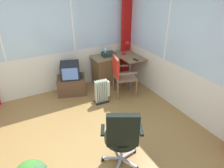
% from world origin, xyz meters
% --- Properties ---
extents(ground, '(5.50, 5.31, 0.06)m').
position_xyz_m(ground, '(0.00, 0.00, -0.03)').
color(ground, olive).
extents(north_window_panel, '(4.50, 0.07, 2.72)m').
position_xyz_m(north_window_panel, '(0.00, 2.19, 1.35)').
color(north_window_panel, silver).
rests_on(north_window_panel, ground).
extents(east_window_panel, '(0.07, 4.31, 2.72)m').
position_xyz_m(east_window_panel, '(2.28, -0.00, 1.35)').
color(east_window_panel, silver).
rests_on(east_window_panel, ground).
extents(curtain_corner, '(0.35, 0.12, 2.62)m').
position_xyz_m(curtain_corner, '(2.15, 2.06, 1.31)').
color(curtain_corner, '#B31412').
rests_on(curtain_corner, ground).
extents(desk, '(1.13, 0.90, 0.74)m').
position_xyz_m(desk, '(1.38, 1.86, 0.40)').
color(desk, '#7A6546').
rests_on(desk, ground).
extents(desk_lamp, '(0.23, 0.20, 0.36)m').
position_xyz_m(desk_lamp, '(1.98, 1.78, 0.97)').
color(desk_lamp, red).
rests_on(desk_lamp, desk).
extents(tv_remote, '(0.07, 0.16, 0.02)m').
position_xyz_m(tv_remote, '(1.95, 1.34, 0.75)').
color(tv_remote, black).
rests_on(tv_remote, desk).
extents(spray_bottle, '(0.06, 0.06, 0.22)m').
position_xyz_m(spray_bottle, '(1.46, 1.95, 0.85)').
color(spray_bottle, '#49B8DD').
rests_on(spray_bottle, desk).
extents(paper_tray, '(0.33, 0.27, 0.09)m').
position_xyz_m(paper_tray, '(1.51, 1.91, 0.79)').
color(paper_tray, '#232D24').
rests_on(paper_tray, desk).
extents(wooden_armchair, '(0.60, 0.59, 0.95)m').
position_xyz_m(wooden_armchair, '(1.46, 1.24, 0.60)').
color(wooden_armchair, '#7D634C').
rests_on(wooden_armchair, ground).
extents(office_chair, '(0.62, 0.60, 1.01)m').
position_xyz_m(office_chair, '(0.46, -0.55, 0.57)').
color(office_chair, '#B7B7BF').
rests_on(office_chair, ground).
extents(tv_on_stand, '(0.75, 0.62, 0.78)m').
position_xyz_m(tv_on_stand, '(0.49, 1.83, 0.34)').
color(tv_on_stand, brown).
rests_on(tv_on_stand, ground).
extents(space_heater, '(0.35, 0.19, 0.54)m').
position_xyz_m(space_heater, '(0.96, 1.12, 0.27)').
color(space_heater, silver).
rests_on(space_heater, ground).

